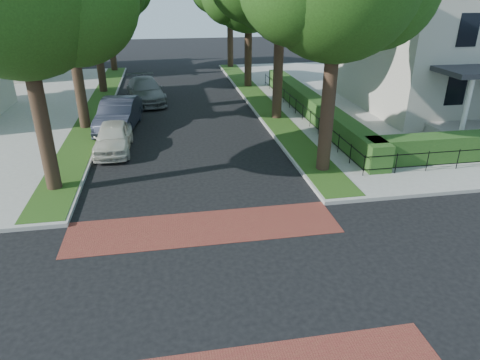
% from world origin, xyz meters
% --- Properties ---
extents(ground, '(120.00, 120.00, 0.00)m').
position_xyz_m(ground, '(0.00, 0.00, 0.00)').
color(ground, black).
rests_on(ground, ground).
extents(sidewalk_ne, '(30.00, 30.00, 0.15)m').
position_xyz_m(sidewalk_ne, '(19.50, 19.00, 0.07)').
color(sidewalk_ne, gray).
rests_on(sidewalk_ne, ground).
extents(crosswalk_far, '(9.00, 2.20, 0.01)m').
position_xyz_m(crosswalk_far, '(0.00, 3.20, 0.01)').
color(crosswalk_far, maroon).
rests_on(crosswalk_far, ground).
extents(grass_strip_ne, '(1.60, 29.80, 0.02)m').
position_xyz_m(grass_strip_ne, '(5.40, 19.10, 0.16)').
color(grass_strip_ne, '#234714').
rests_on(grass_strip_ne, sidewalk_ne).
extents(grass_strip_nw, '(1.60, 29.80, 0.02)m').
position_xyz_m(grass_strip_nw, '(-5.40, 19.10, 0.16)').
color(grass_strip_nw, '#234714').
rests_on(grass_strip_nw, sidewalk_nw).
extents(hedge_main_road, '(1.00, 18.00, 1.20)m').
position_xyz_m(hedge_main_road, '(7.70, 15.00, 0.75)').
color(hedge_main_road, '#1D4317').
rests_on(hedge_main_road, sidewalk_ne).
extents(fence_main_road, '(0.06, 18.00, 0.90)m').
position_xyz_m(fence_main_road, '(6.90, 15.00, 0.60)').
color(fence_main_road, black).
rests_on(fence_main_road, sidewalk_ne).
extents(house_victorian, '(13.00, 13.05, 12.48)m').
position_xyz_m(house_victorian, '(17.51, 15.92, 6.02)').
color(house_victorian, '#B7B4A4').
rests_on(house_victorian, sidewalk_ne).
extents(parked_car_front, '(1.70, 4.14, 1.40)m').
position_xyz_m(parked_car_front, '(-3.60, 11.20, 0.70)').
color(parked_car_front, silver).
rests_on(parked_car_front, ground).
extents(parked_car_middle, '(2.43, 5.35, 1.70)m').
position_xyz_m(parked_car_middle, '(-3.60, 14.75, 0.85)').
color(parked_car_middle, '#1E222E').
rests_on(parked_car_middle, ground).
extents(parked_car_rear, '(3.06, 5.79, 1.60)m').
position_xyz_m(parked_car_rear, '(-2.30, 20.78, 0.80)').
color(parked_car_rear, slate).
rests_on(parked_car_rear, ground).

